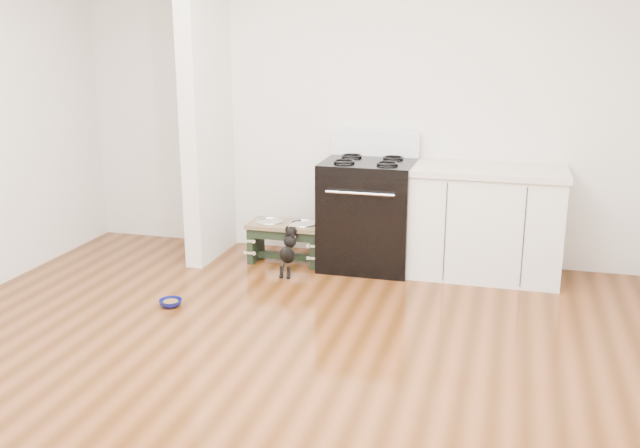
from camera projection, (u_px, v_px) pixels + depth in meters
The scene contains 8 objects.
ground at pixel (253, 374), 4.24m from camera, with size 5.00×5.00×0.00m, color #48250C.
room_shell at pixel (245, 99), 3.82m from camera, with size 5.00×5.00×5.00m.
partition_wall at pixel (207, 105), 6.14m from camera, with size 0.15×0.80×2.70m, color silver.
oven_range at pixel (368, 212), 6.06m from camera, with size 0.76×0.69×1.14m.
cabinet_run at pixel (486, 222), 5.83m from camera, with size 1.24×0.64×0.91m.
dog_feeder at pixel (286, 234), 6.21m from camera, with size 0.65×0.35×0.37m.
puppy at pixel (288, 249), 5.91m from camera, with size 0.11×0.33×0.40m.
floor_bowl at pixel (171, 303), 5.27m from camera, with size 0.22×0.22×0.05m.
Camera 1 is at (1.41, -3.61, 1.98)m, focal length 40.00 mm.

